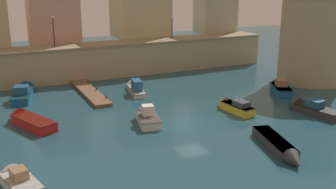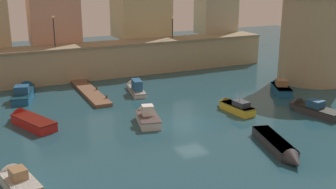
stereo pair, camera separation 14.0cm
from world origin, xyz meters
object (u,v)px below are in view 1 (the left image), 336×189
moored_boat_7 (147,116)px  moored_boat_8 (280,147)px  moored_boat_4 (234,106)px  quay_lamp_1 (172,24)px  moored_boat_2 (135,87)px  quay_lamp_0 (53,26)px  moored_boat_9 (280,87)px  fortress_tower (315,36)px  moored_boat_1 (24,92)px  moored_boat_0 (17,180)px  moored_boat_3 (309,108)px  moored_boat_10 (28,120)px

moored_boat_7 → moored_boat_8: 12.10m
moored_boat_4 → quay_lamp_1: bearing=-14.7°
moored_boat_2 → moored_boat_7: (-2.66, -9.84, 0.02)m
quay_lamp_0 → moored_boat_2: (6.98, -8.44, -6.24)m
moored_boat_4 → moored_boat_7: 8.70m
moored_boat_9 → fortress_tower: bearing=-44.2°
fortress_tower → moored_boat_9: bearing=-161.6°
moored_boat_1 → moored_boat_9: bearing=-98.4°
quay_lamp_1 → moored_boat_4: bearing=-98.4°
moored_boat_0 → moored_boat_3: moored_boat_3 is taller
moored_boat_10 → moored_boat_1: bearing=-27.6°
moored_boat_9 → moored_boat_3: bearing=-170.9°
moored_boat_1 → moored_boat_2: bearing=-92.1°
moored_boat_0 → moored_boat_2: bearing=-52.2°
fortress_tower → moored_boat_3: 13.83m
moored_boat_3 → moored_boat_9: size_ratio=1.14×
moored_boat_0 → moored_boat_2: size_ratio=0.73×
moored_boat_8 → moored_boat_10: 21.21m
fortress_tower → moored_boat_0: (-35.65, -12.12, -5.16)m
fortress_tower → moored_boat_0: bearing=-161.2°
moored_boat_1 → moored_boat_9: 28.11m
quay_lamp_1 → moored_boat_9: (5.66, -15.83, -5.72)m
fortress_tower → moored_boat_7: bearing=-168.9°
moored_boat_2 → moored_boat_7: bearing=175.4°
moored_boat_4 → moored_boat_7: moored_boat_4 is taller
quay_lamp_0 → moored_boat_3: (19.19, -22.73, -6.24)m
quay_lamp_1 → fortress_tower: bearing=-47.7°
fortress_tower → moored_boat_4: (-15.24, -5.62, -5.13)m
quay_lamp_0 → fortress_tower: bearing=-25.7°
moored_boat_2 → moored_boat_9: size_ratio=1.26×
quay_lamp_1 → moored_boat_3: bearing=-81.6°
quay_lamp_1 → quay_lamp_0: bearing=180.0°
moored_boat_9 → moored_boat_2: bearing=90.4°
moored_boat_3 → moored_boat_8: moored_boat_3 is taller
moored_boat_2 → moored_boat_10: moored_boat_2 is taller
moored_boat_4 → moored_boat_0: bearing=101.4°
quay_lamp_0 → moored_boat_3: size_ratio=0.64×
moored_boat_2 → moored_boat_9: bearing=-106.4°
moored_boat_4 → moored_boat_7: size_ratio=0.98×
moored_boat_2 → moored_boat_4: bearing=-140.4°
moored_boat_4 → moored_boat_1: bearing=44.9°
quay_lamp_0 → moored_boat_1: size_ratio=0.50×
moored_boat_1 → moored_boat_7: bearing=-132.1°
moored_boat_4 → moored_boat_9: (8.51, 3.39, 0.05)m
quay_lamp_0 → moored_boat_3: quay_lamp_0 is taller
moored_boat_7 → quay_lamp_0: bearing=26.0°
moored_boat_9 → quay_lamp_1: bearing=47.1°
moored_boat_2 → moored_boat_10: 13.84m
fortress_tower → moored_boat_1: fortress_tower is taller
moored_boat_4 → moored_boat_10: (-18.35, 4.55, -0.04)m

